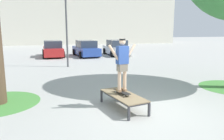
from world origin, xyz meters
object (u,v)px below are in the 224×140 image
skate_box (123,96)px  car_white (116,48)px  skater (122,61)px  light_post (66,9)px  skateboard (122,92)px  car_blue (86,49)px  car_red (53,49)px

skate_box → car_white: (3.70, 14.63, 0.28)m
skater → car_white: skater is taller
skater → light_post: size_ratio=0.29×
skateboard → skater: (-0.00, 0.00, 0.99)m
skate_box → skater: (-0.02, 0.08, 1.12)m
skate_box → skateboard: skateboard is taller
car_blue → light_post: light_post is taller
car_white → light_post: size_ratio=0.74×
skater → skate_box: bearing=-76.7°
car_red → light_post: bearing=-80.3°
skater → car_red: bearing=99.1°
skater → car_red: size_ratio=0.39×
skateboard → car_blue: bearing=87.3°
skate_box → light_post: light_post is taller
car_red → light_post: (1.06, -6.20, 3.13)m
skate_box → car_red: 15.08m
skater → car_blue: bearing=87.3°
car_red → light_post: light_post is taller
skater → light_post: 9.00m
skateboard → car_red: car_red is taller
skater → car_white: bearing=75.7°
car_blue → light_post: size_ratio=0.75×
skate_box → car_white: size_ratio=0.47×
car_blue → light_post: (-1.99, -5.76, 3.13)m
car_red → car_blue: size_ratio=0.98×
skate_box → car_red: size_ratio=0.47×
car_blue → car_white: (3.04, 0.19, 0.00)m
car_blue → skate_box: bearing=-92.6°
skateboard → skater: 0.99m
skate_box → car_blue: 14.46m
car_blue → skateboard: bearing=-92.7°
skateboard → light_post: (-1.31, 8.61, 3.29)m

